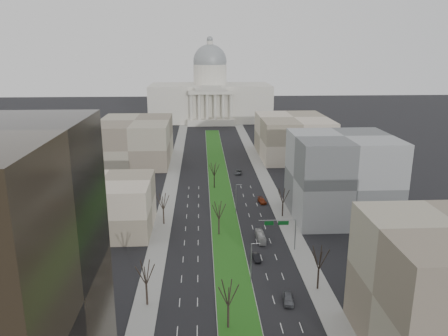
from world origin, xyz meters
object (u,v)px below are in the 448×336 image
object	(u,v)px
car_red	(262,201)
car_grey_far	(238,172)
car_grey_near	(288,299)
box_van	(261,236)
car_black	(256,257)

from	to	relation	value
car_red	car_grey_far	distance (m)	33.69
car_grey_near	box_van	bearing A→B (deg)	99.92
car_black	car_red	xyz separation A→B (m)	(6.64, 38.65, 0.00)
car_red	box_van	size ratio (longest dim) A/B	0.65
car_red	car_black	bearing A→B (deg)	-109.09
car_grey_near	car_grey_far	size ratio (longest dim) A/B	0.92
car_red	car_grey_far	world-z (taller)	car_grey_far
box_van	car_black	bearing A→B (deg)	-104.10
car_red	box_van	world-z (taller)	box_van
car_grey_near	car_grey_far	world-z (taller)	car_grey_near
car_grey_far	box_van	distance (m)	61.24
car_black	car_grey_far	bearing A→B (deg)	85.22
car_grey_near	box_van	world-z (taller)	box_van
car_grey_near	box_van	xyz separation A→B (m)	(-1.60, 28.58, 0.22)
car_grey_near	car_grey_far	xyz separation A→B (m)	(-2.18, 89.81, -0.10)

